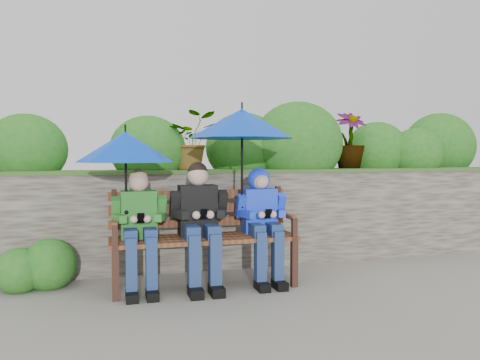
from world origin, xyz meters
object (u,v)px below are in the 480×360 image
object	(u,v)px
umbrella_left	(126,147)
umbrella_right	(242,124)
boy_middle	(200,218)
boy_left	(140,223)
boy_right	(262,214)
park_bench	(203,230)

from	to	relation	value
umbrella_left	umbrella_right	bearing A→B (deg)	0.66
umbrella_left	boy_middle	bearing A→B (deg)	-1.89
boy_left	umbrella_left	bearing A→B (deg)	172.29
boy_left	umbrella_right	distance (m)	1.27
boy_middle	umbrella_right	bearing A→B (deg)	4.70
boy_middle	boy_right	xyz separation A→B (m)	(0.59, 0.02, 0.02)
boy_right	umbrella_left	xyz separation A→B (m)	(-1.22, 0.00, 0.61)
boy_right	park_bench	bearing A→B (deg)	173.75
boy_middle	park_bench	bearing A→B (deg)	60.50
boy_middle	umbrella_right	xyz separation A→B (m)	(0.40, 0.03, 0.85)
boy_right	umbrella_right	distance (m)	0.85
boy_left	park_bench	bearing A→B (deg)	7.18
umbrella_left	umbrella_right	distance (m)	1.05
boy_middle	umbrella_left	xyz separation A→B (m)	(-0.63, 0.02, 0.63)
boy_left	umbrella_left	xyz separation A→B (m)	(-0.11, 0.01, 0.65)
umbrella_right	boy_right	bearing A→B (deg)	-4.51
park_bench	boy_right	size ratio (longest dim) A/B	1.57
boy_left	boy_right	distance (m)	1.11
park_bench	umbrella_right	size ratio (longest dim) A/B	1.71
park_bench	boy_left	distance (m)	0.58
boy_left	boy_middle	bearing A→B (deg)	-0.67
umbrella_left	boy_left	bearing A→B (deg)	-7.71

